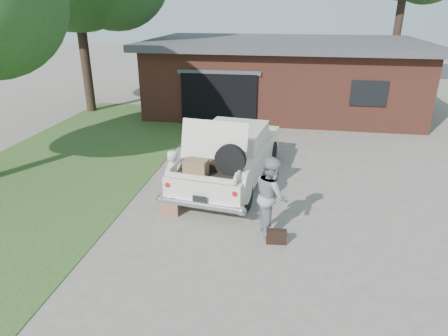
# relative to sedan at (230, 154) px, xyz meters

# --- Properties ---
(ground) EXTENTS (90.00, 90.00, 0.00)m
(ground) POSITION_rel_sedan_xyz_m (0.13, -2.42, -0.78)
(ground) COLOR gray
(ground) RESTS_ON ground
(grass_strip) EXTENTS (6.00, 16.00, 0.02)m
(grass_strip) POSITION_rel_sedan_xyz_m (-5.37, 0.58, -0.77)
(grass_strip) COLOR #2D4C1E
(grass_strip) RESTS_ON ground
(house) EXTENTS (12.80, 7.80, 3.30)m
(house) POSITION_rel_sedan_xyz_m (1.11, 9.05, 0.89)
(house) COLOR brown
(house) RESTS_ON ground
(sedan) EXTENTS (2.69, 5.51, 2.17)m
(sedan) POSITION_rel_sedan_xyz_m (0.00, 0.00, 0.00)
(sedan) COLOR silver
(sedan) RESTS_ON ground
(woman_left) EXTENTS (0.47, 0.62, 1.53)m
(woman_left) POSITION_rel_sedan_xyz_m (-1.18, -1.98, -0.02)
(woman_left) COLOR silver
(woman_left) RESTS_ON ground
(woman_right) EXTENTS (0.92, 1.04, 1.81)m
(woman_right) POSITION_rel_sedan_xyz_m (1.37, -2.77, 0.13)
(woman_right) COLOR gray
(woman_right) RESTS_ON ground
(suitcase_left) EXTENTS (0.46, 0.18, 0.35)m
(suitcase_left) POSITION_rel_sedan_xyz_m (-1.13, -2.47, -0.61)
(suitcase_left) COLOR #9D6D50
(suitcase_left) RESTS_ON ground
(suitcase_right) EXTENTS (0.45, 0.18, 0.34)m
(suitcase_right) POSITION_rel_sedan_xyz_m (1.53, -3.26, -0.61)
(suitcase_right) COLOR black
(suitcase_right) RESTS_ON ground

